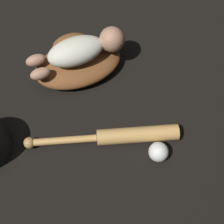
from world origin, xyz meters
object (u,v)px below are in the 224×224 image
(baseball_glove, at_px, (77,61))
(baby_figure, at_px, (82,49))
(baseball, at_px, (158,152))
(baseball_bat, at_px, (121,136))

(baseball_glove, distance_m, baby_figure, 0.09)
(baseball_glove, bearing_deg, baseball, -88.93)
(baseball, bearing_deg, baseball_glove, 91.07)
(baseball, bearing_deg, baseball_bat, 117.19)
(baseball_glove, xyz_separation_m, baseball, (0.01, -0.47, -0.01))
(baseball_glove, xyz_separation_m, baby_figure, (0.02, -0.02, 0.09))
(baby_figure, bearing_deg, baseball_glove, 128.41)
(baby_figure, bearing_deg, baseball_bat, -102.84)
(baseball_bat, bearing_deg, baby_figure, 77.16)
(baby_figure, xyz_separation_m, baseball_bat, (-0.07, -0.33, -0.10))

